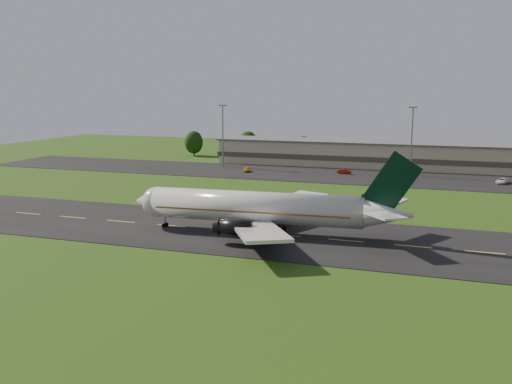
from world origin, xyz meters
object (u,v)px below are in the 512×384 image
(airliner, at_px, (260,208))
(service_vehicle_c, at_px, (503,181))
(terminal, at_px, (419,156))
(service_vehicle_a, at_px, (247,169))
(service_vehicle_b, at_px, (344,171))
(light_mast_west, at_px, (223,128))
(light_mast_centre, at_px, (412,133))

(airliner, height_order, service_vehicle_c, airliner)
(terminal, height_order, service_vehicle_a, terminal)
(airliner, height_order, service_vehicle_b, airliner)
(terminal, distance_m, service_vehicle_a, 55.90)
(terminal, relative_size, service_vehicle_a, 33.50)
(service_vehicle_c, bearing_deg, light_mast_west, -160.24)
(terminal, bearing_deg, service_vehicle_a, -153.04)
(airliner, xyz_separation_m, light_mast_west, (-39.61, 79.94, 8.08))
(airliner, bearing_deg, light_mast_centre, 71.64)
(light_mast_centre, xyz_separation_m, service_vehicle_b, (-19.09, -3.49, -11.95))
(light_mast_west, relative_size, service_vehicle_a, 4.70)
(airliner, distance_m, service_vehicle_a, 76.23)
(service_vehicle_a, relative_size, service_vehicle_b, 1.04)
(light_mast_west, distance_m, service_vehicle_b, 42.76)
(light_mast_west, bearing_deg, service_vehicle_a, -38.04)
(terminal, bearing_deg, service_vehicle_c, -45.40)
(terminal, distance_m, light_mast_centre, 18.45)
(light_mast_west, height_order, service_vehicle_b, light_mast_west)
(airliner, xyz_separation_m, service_vehicle_b, (1.30, 76.45, -3.88))
(airliner, relative_size, service_vehicle_c, 9.60)
(service_vehicle_b, bearing_deg, airliner, -174.48)
(service_vehicle_a, distance_m, service_vehicle_b, 29.79)
(light_mast_west, relative_size, service_vehicle_b, 4.89)
(light_mast_centre, bearing_deg, airliner, -104.31)
(terminal, relative_size, service_vehicle_b, 34.84)
(service_vehicle_a, relative_size, service_vehicle_c, 0.81)
(service_vehicle_a, height_order, service_vehicle_b, service_vehicle_a)
(service_vehicle_a, height_order, service_vehicle_c, service_vehicle_c)
(service_vehicle_b, bearing_deg, service_vehicle_a, 107.40)
(terminal, distance_m, service_vehicle_b, 28.59)
(airliner, bearing_deg, service_vehicle_c, 53.81)
(airliner, height_order, light_mast_west, light_mast_west)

